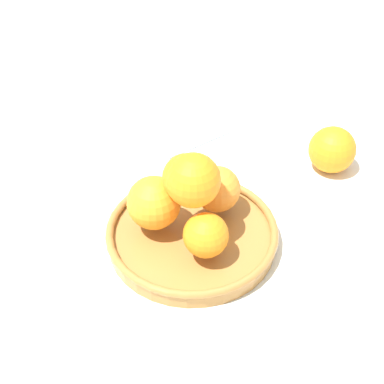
% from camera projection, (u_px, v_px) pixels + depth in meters
% --- Properties ---
extents(ground_plane, '(4.00, 4.00, 0.00)m').
position_uv_depth(ground_plane, '(192.00, 241.00, 0.81)').
color(ground_plane, silver).
extents(fruit_bowl, '(0.26, 0.26, 0.03)m').
position_uv_depth(fruit_bowl, '(192.00, 234.00, 0.80)').
color(fruit_bowl, '#A57238').
rests_on(fruit_bowl, ground_plane).
extents(orange_pile, '(0.16, 0.17, 0.14)m').
position_uv_depth(orange_pile, '(187.00, 195.00, 0.75)').
color(orange_pile, orange).
rests_on(orange_pile, fruit_bowl).
extents(stray_orange, '(0.08, 0.08, 0.08)m').
position_uv_depth(stray_orange, '(332.00, 150.00, 0.92)').
color(stray_orange, orange).
rests_on(stray_orange, ground_plane).
extents(napkin_folded, '(0.19, 0.19, 0.01)m').
position_uv_depth(napkin_folded, '(179.00, 127.00, 1.04)').
color(napkin_folded, silver).
rests_on(napkin_folded, ground_plane).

